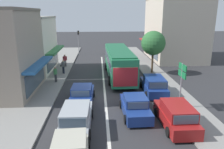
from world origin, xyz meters
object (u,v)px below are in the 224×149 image
at_px(wagon_adjacent_lane_lead, 76,118).
at_px(parked_wagon_kerb_second, 154,85).
at_px(street_tree_right, 153,43).
at_px(pedestrian_with_handbag_near, 63,66).
at_px(traffic_light_downstreet, 78,38).
at_px(pedestrian_browsing_midblock, 55,73).
at_px(sedan_queue_gap_filler, 135,106).
at_px(sedan_queue_far_back, 82,95).
at_px(directional_road_sign, 182,75).
at_px(city_bus, 119,61).
at_px(parked_wagon_kerb_front, 176,115).
at_px(pedestrian_far_walker, 65,60).

bearing_deg(wagon_adjacent_lane_lead, parked_wagon_kerb_second, 43.27).
bearing_deg(street_tree_right, parked_wagon_kerb_second, -102.31).
bearing_deg(pedestrian_with_handbag_near, traffic_light_downstreet, 86.67).
relative_size(street_tree_right, pedestrian_with_handbag_near, 3.16).
height_order(pedestrian_with_handbag_near, pedestrian_browsing_midblock, same).
xyz_separation_m(parked_wagon_kerb_second, street_tree_right, (1.46, 6.69, 2.96)).
distance_m(sedan_queue_gap_filler, wagon_adjacent_lane_lead, 4.37).
bearing_deg(pedestrian_with_handbag_near, sedan_queue_far_back, -72.08).
height_order(directional_road_sign, pedestrian_browsing_midblock, directional_road_sign).
bearing_deg(sedan_queue_far_back, street_tree_right, 47.43).
xyz_separation_m(traffic_light_downstreet, pedestrian_with_handbag_near, (-0.77, -13.22, -1.79)).
bearing_deg(wagon_adjacent_lane_lead, pedestrian_with_handbag_near, 102.07).
distance_m(city_bus, directional_road_sign, 9.78).
bearing_deg(parked_wagon_kerb_front, street_tree_right, 83.18).
bearing_deg(pedestrian_browsing_midblock, parked_wagon_kerb_second, -20.37).
bearing_deg(street_tree_right, pedestrian_with_handbag_near, 178.92).
relative_size(parked_wagon_kerb_front, traffic_light_downstreet, 1.07).
bearing_deg(pedestrian_browsing_midblock, wagon_adjacent_lane_lead, -72.35).
relative_size(parked_wagon_kerb_front, street_tree_right, 0.88).
bearing_deg(pedestrian_far_walker, pedestrian_with_handbag_near, -85.28).
bearing_deg(pedestrian_far_walker, street_tree_right, -18.86).
bearing_deg(sedan_queue_far_back, sedan_queue_gap_filler, -32.23).
height_order(street_tree_right, pedestrian_with_handbag_near, street_tree_right).
bearing_deg(pedestrian_far_walker, traffic_light_downstreet, 83.72).
relative_size(directional_road_sign, pedestrian_with_handbag_near, 2.21).
bearing_deg(wagon_adjacent_lane_lead, sedan_queue_gap_filler, 23.14).
xyz_separation_m(city_bus, pedestrian_with_handbag_near, (-6.52, 1.43, -0.81)).
bearing_deg(parked_wagon_kerb_front, sedan_queue_gap_filler, 143.86).
height_order(city_bus, wagon_adjacent_lane_lead, city_bus).
distance_m(street_tree_right, pedestrian_far_walker, 11.92).
distance_m(parked_wagon_kerb_front, parked_wagon_kerb_second, 6.12).
relative_size(parked_wagon_kerb_second, street_tree_right, 0.88).
relative_size(city_bus, pedestrian_far_walker, 6.69).
bearing_deg(street_tree_right, pedestrian_far_walker, 161.14).
height_order(sedan_queue_gap_filler, pedestrian_far_walker, pedestrian_far_walker).
bearing_deg(directional_road_sign, pedestrian_far_walker, 127.50).
bearing_deg(parked_wagon_kerb_second, pedestrian_with_handbag_near, 143.31).
relative_size(parked_wagon_kerb_second, pedestrian_browsing_midblock, 2.79).
height_order(sedan_queue_gap_filler, pedestrian_browsing_midblock, pedestrian_browsing_midblock).
bearing_deg(sedan_queue_gap_filler, sedan_queue_far_back, 147.77).
distance_m(sedan_queue_far_back, parked_wagon_kerb_front, 7.63).
relative_size(city_bus, directional_road_sign, 3.03).
bearing_deg(pedestrian_with_handbag_near, pedestrian_far_walker, 94.72).
xyz_separation_m(directional_road_sign, pedestrian_with_handbag_near, (-10.40, 10.38, -1.64)).
bearing_deg(pedestrian_with_handbag_near, city_bus, -12.40).
bearing_deg(directional_road_sign, wagon_adjacent_lane_lead, -161.12).
bearing_deg(wagon_adjacent_lane_lead, parked_wagon_kerb_front, -0.22).
relative_size(sedan_queue_far_back, directional_road_sign, 1.19).
bearing_deg(street_tree_right, sedan_queue_gap_filler, -109.48).
relative_size(parked_wagon_kerb_second, traffic_light_downstreet, 1.08).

